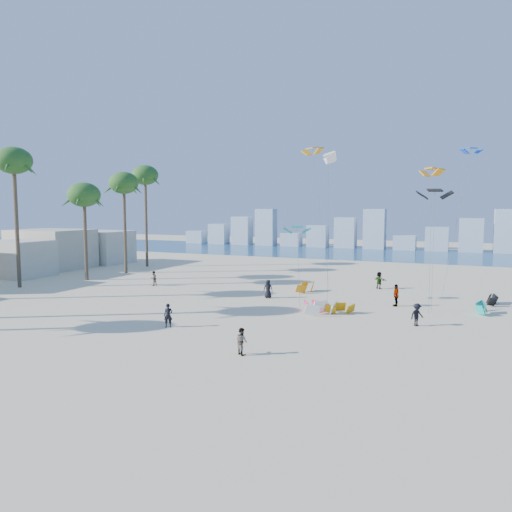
% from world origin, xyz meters
% --- Properties ---
extents(ground, '(220.00, 220.00, 0.00)m').
position_xyz_m(ground, '(0.00, 0.00, 0.00)').
color(ground, beige).
rests_on(ground, ground).
extents(ocean, '(220.00, 220.00, 0.00)m').
position_xyz_m(ocean, '(0.00, 72.00, 0.01)').
color(ocean, navy).
rests_on(ocean, ground).
extents(kitesurfer_near, '(0.74, 0.65, 1.70)m').
position_xyz_m(kitesurfer_near, '(-0.21, 7.69, 0.85)').
color(kitesurfer_near, black).
rests_on(kitesurfer_near, ground).
extents(kitesurfer_mid, '(0.97, 0.92, 1.58)m').
position_xyz_m(kitesurfer_mid, '(7.36, 3.97, 0.79)').
color(kitesurfer_mid, gray).
rests_on(kitesurfer_mid, ground).
extents(kitesurfers_far, '(37.75, 16.77, 1.93)m').
position_xyz_m(kitesurfers_far, '(9.01, 23.52, 0.88)').
color(kitesurfers_far, black).
rests_on(kitesurfers_far, ground).
extents(grounded_kites, '(18.61, 13.06, 1.02)m').
position_xyz_m(grounded_kites, '(11.42, 20.44, 0.45)').
color(grounded_kites, orange).
rests_on(grounded_kites, ground).
extents(flying_kites, '(29.97, 28.63, 15.39)m').
position_xyz_m(flying_kites, '(15.10, 22.89, 11.33)').
color(flying_kites, '#0C9A8C').
rests_on(flying_kites, ground).
extents(palm_row, '(9.85, 44.80, 14.94)m').
position_xyz_m(palm_row, '(-22.25, 16.17, 11.54)').
color(palm_row, brown).
rests_on(palm_row, ground).
extents(beachfront_buildings, '(11.50, 43.00, 6.00)m').
position_xyz_m(beachfront_buildings, '(-33.69, 20.82, 2.67)').
color(beachfront_buildings, beige).
rests_on(beachfront_buildings, ground).
extents(distant_skyline, '(85.00, 3.00, 8.40)m').
position_xyz_m(distant_skyline, '(-1.19, 82.00, 3.09)').
color(distant_skyline, '#9EADBF').
rests_on(distant_skyline, ground).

